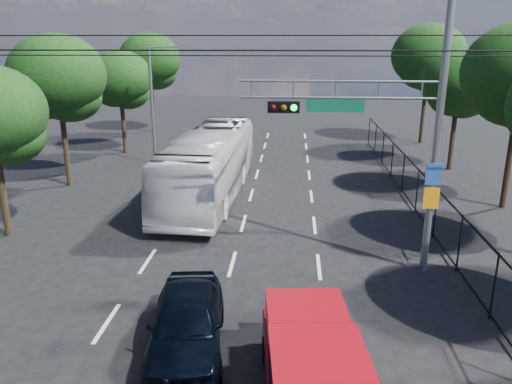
# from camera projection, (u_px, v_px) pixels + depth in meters

# --- Properties ---
(lane_markings) EXTENTS (6.12, 38.00, 0.01)m
(lane_markings) POSITION_uv_depth(u_px,v_px,m) (248.00, 208.00, 23.05)
(lane_markings) COLOR beige
(lane_markings) RESTS_ON ground
(signal_mast) EXTENTS (6.43, 0.39, 9.50)m
(signal_mast) POSITION_uv_depth(u_px,v_px,m) (399.00, 115.00, 15.41)
(signal_mast) COLOR slate
(signal_mast) RESTS_ON ground
(streetlight_left) EXTENTS (2.09, 0.22, 7.08)m
(streetlight_left) POSITION_uv_depth(u_px,v_px,m) (155.00, 100.00, 29.96)
(streetlight_left) COLOR slate
(streetlight_left) RESTS_ON ground
(utility_wires) EXTENTS (22.00, 5.04, 0.74)m
(utility_wires) POSITION_uv_depth(u_px,v_px,m) (232.00, 47.00, 16.00)
(utility_wires) COLOR black
(utility_wires) RESTS_ON ground
(fence_right) EXTENTS (0.06, 34.03, 2.00)m
(fence_right) POSITION_uv_depth(u_px,v_px,m) (428.00, 203.00, 20.47)
(fence_right) COLOR black
(fence_right) RESTS_ON ground
(tree_right_d) EXTENTS (4.32, 4.32, 7.02)m
(tree_right_d) POSITION_uv_depth(u_px,v_px,m) (459.00, 87.00, 28.46)
(tree_right_d) COLOR black
(tree_right_d) RESTS_ON ground
(tree_right_e) EXTENTS (5.28, 5.28, 8.58)m
(tree_right_e) POSITION_uv_depth(u_px,v_px,m) (428.00, 61.00, 35.75)
(tree_right_e) COLOR black
(tree_right_e) RESTS_ON ground
(tree_left_c) EXTENTS (4.80, 4.80, 7.80)m
(tree_left_c) POSITION_uv_depth(u_px,v_px,m) (59.00, 82.00, 25.03)
(tree_left_c) COLOR black
(tree_left_c) RESTS_ON ground
(tree_left_d) EXTENTS (4.20, 4.20, 6.83)m
(tree_left_d) POSITION_uv_depth(u_px,v_px,m) (121.00, 82.00, 32.83)
(tree_left_d) COLOR black
(tree_left_d) RESTS_ON ground
(tree_left_e) EXTENTS (4.92, 4.92, 7.99)m
(tree_left_e) POSITION_uv_depth(u_px,v_px,m) (150.00, 64.00, 40.22)
(tree_left_e) COLOR black
(tree_left_e) RESTS_ON ground
(red_pickup) EXTENTS (2.35, 5.28, 1.91)m
(red_pickup) POSITION_uv_depth(u_px,v_px,m) (312.00, 368.00, 10.26)
(red_pickup) COLOR black
(red_pickup) RESTS_ON ground
(navy_hatchback) EXTENTS (2.36, 4.69, 1.53)m
(navy_hatchback) POSITION_uv_depth(u_px,v_px,m) (187.00, 322.00, 12.38)
(navy_hatchback) COLOR black
(navy_hatchback) RESTS_ON ground
(white_bus) EXTENTS (3.29, 11.98, 3.31)m
(white_bus) POSITION_uv_depth(u_px,v_px,m) (209.00, 164.00, 24.17)
(white_bus) COLOR silver
(white_bus) RESTS_ON ground
(white_van) EXTENTS (1.68, 4.11, 1.33)m
(white_van) POSITION_uv_depth(u_px,v_px,m) (186.00, 178.00, 25.53)
(white_van) COLOR white
(white_van) RESTS_ON ground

